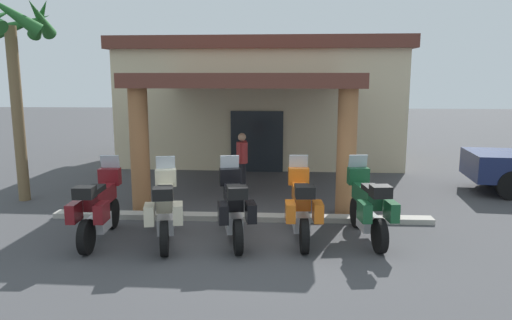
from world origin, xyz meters
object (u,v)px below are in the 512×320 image
(motorcycle_black, at_px, (234,207))
(pedestrian, at_px, (242,158))
(palm_tree_roadside, at_px, (11,40))
(motel_building, at_px, (261,100))
(motorcycle_green, at_px, (368,206))
(motorcycle_maroon, at_px, (99,207))
(motorcycle_cream, at_px, (165,208))
(motorcycle_orange, at_px, (301,206))

(motorcycle_black, bearing_deg, pedestrian, -8.97)
(pedestrian, bearing_deg, palm_tree_roadside, -150.34)
(palm_tree_roadside, bearing_deg, motel_building, 47.46)
(motorcycle_green, bearing_deg, motorcycle_maroon, 86.73)
(palm_tree_roadside, bearing_deg, motorcycle_cream, -33.38)
(motel_building, xyz_separation_m, motorcycle_orange, (1.24, -9.30, -1.67))
(motel_building, xyz_separation_m, motorcycle_green, (2.59, -9.20, -1.67))
(motorcycle_cream, distance_m, motorcycle_black, 1.36)
(palm_tree_roadside, bearing_deg, motorcycle_green, -16.91)
(motel_building, bearing_deg, motorcycle_cream, -97.57)
(motorcycle_green, xyz_separation_m, palm_tree_roadside, (-8.63, 2.62, 3.49))
(motel_building, relative_size, motorcycle_cream, 4.99)
(motorcycle_maroon, xyz_separation_m, motorcycle_black, (2.70, 0.15, 0.00))
(motorcycle_green, distance_m, pedestrian, 4.83)
(motorcycle_black, height_order, pedestrian, pedestrian)
(motel_building, xyz_separation_m, motorcycle_cream, (-1.45, -9.60, -1.67))
(motorcycle_orange, relative_size, pedestrian, 1.30)
(motorcycle_black, height_order, motorcycle_orange, same)
(pedestrian, bearing_deg, motorcycle_maroon, -103.09)
(motorcycle_maroon, distance_m, palm_tree_roadside, 5.63)
(motorcycle_maroon, relative_size, palm_tree_roadside, 0.41)
(motorcycle_cream, xyz_separation_m, motorcycle_black, (1.35, 0.16, 0.00))
(motorcycle_cream, xyz_separation_m, pedestrian, (1.16, 4.26, 0.28))
(motorcycle_maroon, height_order, motorcycle_green, same)
(motel_building, distance_m, motorcycle_orange, 9.53)
(pedestrian, height_order, palm_tree_roadside, palm_tree_roadside)
(motorcycle_black, xyz_separation_m, motorcycle_green, (2.70, 0.23, 0.00))
(motel_building, distance_m, palm_tree_roadside, 9.12)
(motel_building, relative_size, motorcycle_maroon, 4.94)
(motorcycle_green, relative_size, palm_tree_roadside, 0.41)
(pedestrian, relative_size, palm_tree_roadside, 0.32)
(motorcycle_cream, bearing_deg, motorcycle_orange, -95.41)
(motorcycle_orange, xyz_separation_m, motorcycle_green, (1.35, 0.09, 0.00))
(motorcycle_cream, relative_size, motorcycle_black, 1.00)
(motel_building, bearing_deg, motorcycle_black, -89.59)
(motorcycle_maroon, height_order, motorcycle_black, same)
(motorcycle_green, bearing_deg, pedestrian, 29.44)
(motorcycle_maroon, distance_m, motorcycle_black, 2.70)
(motorcycle_black, bearing_deg, motel_building, -12.28)
(motel_building, height_order, motorcycle_cream, motel_building)
(motorcycle_cream, bearing_deg, motorcycle_maroon, 77.66)
(motel_building, bearing_deg, motorcycle_orange, -81.33)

